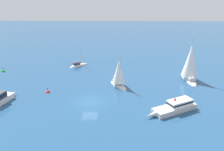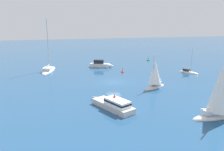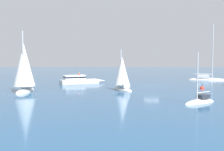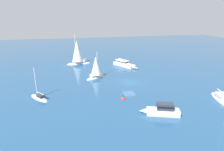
{
  "view_description": "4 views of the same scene",
  "coord_description": "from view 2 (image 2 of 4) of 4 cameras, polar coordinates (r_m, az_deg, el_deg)",
  "views": [
    {
      "loc": [
        4.18,
        -36.68,
        18.62
      ],
      "look_at": [
        3.44,
        8.16,
        1.37
      ],
      "focal_mm": 41.39,
      "sensor_mm": 36.0,
      "label": 1
    },
    {
      "loc": [
        44.33,
        -8.99,
        12.98
      ],
      "look_at": [
        -2.24,
        0.1,
        0.78
      ],
      "focal_mm": 39.71,
      "sensor_mm": 36.0,
      "label": 2
    },
    {
      "loc": [
        2.78,
        48.68,
        5.06
      ],
      "look_at": [
        6.15,
        6.89,
        2.18
      ],
      "focal_mm": 46.24,
      "sensor_mm": 36.0,
      "label": 3
    },
    {
      "loc": [
        -35.71,
        11.92,
        13.95
      ],
      "look_at": [
        0.36,
        3.66,
        1.73
      ],
      "focal_mm": 30.21,
      "sensor_mm": 36.0,
      "label": 4
    }
  ],
  "objects": [
    {
      "name": "ground_plane",
      "position": [
        47.05,
        0.4,
        -1.6
      ],
      "size": [
        160.0,
        160.0,
        0.0
      ],
      "primitive_type": "plane",
      "color": "navy"
    },
    {
      "name": "motor_cruiser",
      "position": [
        59.99,
        -2.65,
        2.63
      ],
      "size": [
        2.99,
        5.8,
        1.84
      ],
      "rotation": [
        0.0,
        0.0,
        1.23
      ],
      "color": "silver",
      "rests_on": "ground"
    },
    {
      "name": "launch",
      "position": [
        34.29,
        0.35,
        -6.61
      ],
      "size": [
        8.2,
        5.38,
        2.06
      ],
      "rotation": [
        0.0,
        0.0,
        3.64
      ],
      "color": "silver",
      "rests_on": "ground"
    },
    {
      "name": "yacht_1",
      "position": [
        56.73,
        17.17,
        0.65
      ],
      "size": [
        4.27,
        3.79,
        5.91
      ],
      "rotation": [
        0.0,
        0.0,
        0.69
      ],
      "color": "silver",
      "rests_on": "ground"
    },
    {
      "name": "ketch",
      "position": [
        58.19,
        -14.42,
        1.27
      ],
      "size": [
        8.26,
        3.91,
        12.11
      ],
      "rotation": [
        0.0,
        0.0,
        2.92
      ],
      "color": "silver",
      "rests_on": "ground"
    },
    {
      "name": "yacht",
      "position": [
        33.64,
        23.45,
        -4.02
      ],
      "size": [
        3.23,
        6.74,
        9.01
      ],
      "rotation": [
        0.0,
        0.0,
        1.66
      ],
      "color": "silver",
      "rests_on": "ground"
    },
    {
      "name": "channel_buoy",
      "position": [
        68.94,
        8.35,
        3.41
      ],
      "size": [
        0.83,
        0.83,
        1.3
      ],
      "color": "green",
      "rests_on": "ground"
    },
    {
      "name": "mooring_buoy",
      "position": [
        54.89,
        2.43,
        0.73
      ],
      "size": [
        0.71,
        0.71,
        1.2
      ],
      "color": "red",
      "rests_on": "ground"
    },
    {
      "name": "ketch_1",
      "position": [
        43.91,
        9.84,
        -0.18
      ],
      "size": [
        3.85,
        5.12,
        6.51
      ],
      "rotation": [
        0.0,
        0.0,
        5.24
      ],
      "color": "silver",
      "rests_on": "ground"
    }
  ]
}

